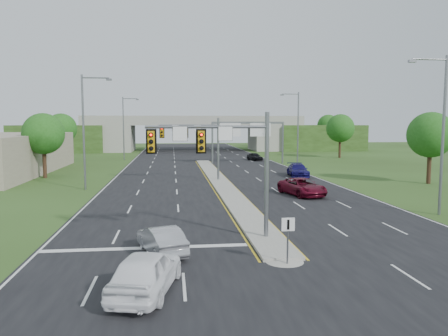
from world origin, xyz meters
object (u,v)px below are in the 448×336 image
sign_gantry (247,131)px  overpass (194,136)px  car_far_c (255,157)px  car_silver (161,240)px  signal_mast_near (226,155)px  signal_mast_far (198,139)px  car_white (146,271)px  car_far_b (298,170)px  car_far_a (302,187)px  keep_right_sign (288,233)px

sign_gantry → overpass: size_ratio=0.14×
overpass → car_far_c: size_ratio=20.36×
sign_gantry → car_silver: sign_gantry is taller
overpass → car_silver: (-5.68, -82.01, -2.85)m
signal_mast_near → sign_gantry: 45.88m
signal_mast_far → car_white: bearing=-96.9°
sign_gantry → car_far_b: size_ratio=2.21×
signal_mast_near → car_far_c: signal_mast_near is taller
car_far_a → sign_gantry: bearing=76.1°
signal_mast_near → car_far_c: (11.39, 51.05, -4.04)m
overpass → car_far_c: bearing=-72.5°
signal_mast_far → overpass: bearing=87.6°
keep_right_sign → car_far_a: size_ratio=0.40×
sign_gantry → car_far_b: 18.13m
signal_mast_near → keep_right_sign: size_ratio=3.18×
sign_gantry → car_far_c: (2.44, 6.05, -4.55)m
overpass → car_white: bearing=-94.0°
keep_right_sign → car_far_c: keep_right_sign is taller
overpass → signal_mast_near: bearing=-91.6°
sign_gantry → car_far_c: 7.96m
signal_mast_far → overpass: overpass is taller
overpass → car_silver: bearing=-94.0°
signal_mast_far → car_far_b: bearing=12.6°
sign_gantry → car_white: (-12.82, -51.93, -4.39)m
overpass → car_far_c: (9.12, -29.03, -2.86)m
keep_right_sign → car_far_b: 33.68m
car_far_b → car_far_c: size_ratio=1.33×
car_silver → keep_right_sign: bearing=137.4°
car_far_b → signal_mast_near: bearing=-107.3°
signal_mast_far → overpass: 55.13m
car_white → car_far_a: size_ratio=0.89×
sign_gantry → car_far_a: bearing=-90.6°
car_silver → car_far_a: bearing=-145.4°
car_far_a → car_white: bearing=-133.9°
signal_mast_far → car_silver: 27.45m
overpass → car_far_c: 30.56m
signal_mast_near → car_silver: size_ratio=1.68×
signal_mast_near → keep_right_sign: signal_mast_near is taller
signal_mast_near → car_far_b: size_ratio=1.34×
sign_gantry → car_white: size_ratio=2.39×
sign_gantry → car_silver: bearing=-104.8°
car_far_a → signal_mast_near: bearing=-134.5°
car_white → car_far_a: (12.50, 21.15, -0.07)m
signal_mast_far → car_far_c: 28.71m
car_silver → overpass: bearing=-112.7°
keep_right_sign → overpass: overpass is taller
car_white → car_silver: car_white is taller
keep_right_sign → car_silver: bearing=156.1°
car_silver → car_far_b: (15.62, 29.66, 0.08)m
car_silver → signal_mast_far: bearing=-115.9°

